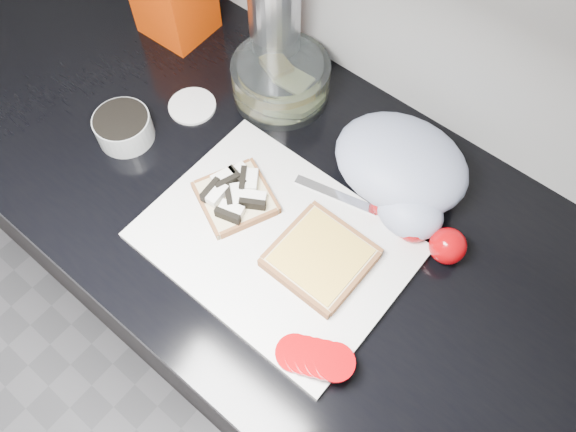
# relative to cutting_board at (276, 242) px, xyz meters

# --- Properties ---
(base_cabinet) EXTENTS (3.50, 0.60, 0.86)m
(base_cabinet) POSITION_rel_cutting_board_xyz_m (-0.13, 0.07, -0.48)
(base_cabinet) COLOR black
(base_cabinet) RESTS_ON ground
(countertop) EXTENTS (3.50, 0.64, 0.04)m
(countertop) POSITION_rel_cutting_board_xyz_m (-0.13, 0.07, -0.03)
(countertop) COLOR black
(countertop) RESTS_ON base_cabinet
(cutting_board) EXTENTS (0.40, 0.30, 0.01)m
(cutting_board) POSITION_rel_cutting_board_xyz_m (0.00, 0.00, 0.00)
(cutting_board) COLOR silver
(cutting_board) RESTS_ON countertop
(bread_left) EXTENTS (0.15, 0.15, 0.04)m
(bread_left) POSITION_rel_cutting_board_xyz_m (-0.10, 0.02, 0.02)
(bread_left) COLOR beige
(bread_left) RESTS_ON cutting_board
(bread_right) EXTENTS (0.14, 0.14, 0.02)m
(bread_right) POSITION_rel_cutting_board_xyz_m (0.07, 0.02, 0.02)
(bread_right) COLOR beige
(bread_right) RESTS_ON cutting_board
(tomato_slices) EXTENTS (0.12, 0.09, 0.02)m
(tomato_slices) POSITION_rel_cutting_board_xyz_m (0.16, -0.11, 0.02)
(tomato_slices) COLOR #A50308
(tomato_slices) RESTS_ON cutting_board
(knife) EXTENTS (0.21, 0.06, 0.01)m
(knife) POSITION_rel_cutting_board_xyz_m (0.08, 0.14, 0.01)
(knife) COLOR silver
(knife) RESTS_ON cutting_board
(seed_tub) EXTENTS (0.10, 0.10, 0.05)m
(seed_tub) POSITION_rel_cutting_board_xyz_m (-0.34, -0.01, 0.02)
(seed_tub) COLOR #949999
(seed_tub) RESTS_ON countertop
(tub_lid) EXTENTS (0.10, 0.10, 0.01)m
(tub_lid) POSITION_rel_cutting_board_xyz_m (-0.30, 0.12, -0.00)
(tub_lid) COLOR silver
(tub_lid) RESTS_ON countertop
(glass_bowl) EXTENTS (0.18, 0.18, 0.07)m
(glass_bowl) POSITION_rel_cutting_board_xyz_m (-0.20, 0.25, 0.03)
(glass_bowl) COLOR silver
(glass_bowl) RESTS_ON countertop
(steel_canister) EXTENTS (0.09, 0.09, 0.22)m
(steel_canister) POSITION_rel_cutting_board_xyz_m (-0.25, 0.30, 0.11)
(steel_canister) COLOR #B5B5BA
(steel_canister) RESTS_ON countertop
(grocery_bag) EXTENTS (0.24, 0.21, 0.10)m
(grocery_bag) POSITION_rel_cutting_board_xyz_m (0.09, 0.22, 0.04)
(grocery_bag) COLOR #929BB3
(grocery_bag) RESTS_ON countertop
(whole_tomatoes) EXTENTS (0.17, 0.07, 0.06)m
(whole_tomatoes) POSITION_rel_cutting_board_xyz_m (0.16, 0.16, 0.02)
(whole_tomatoes) COLOR #A50308
(whole_tomatoes) RESTS_ON countertop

